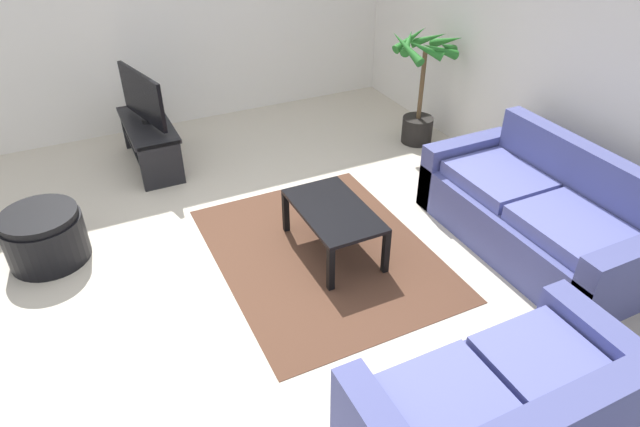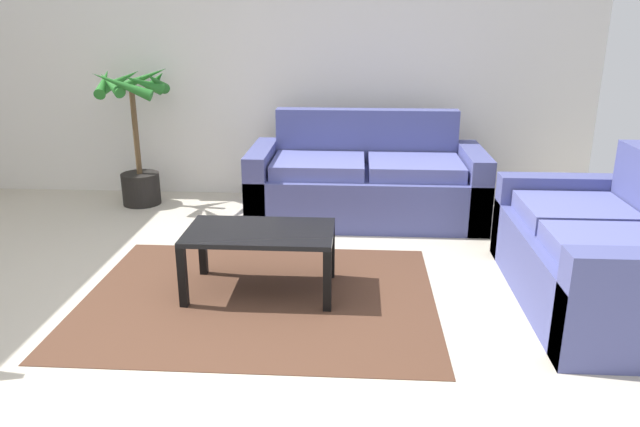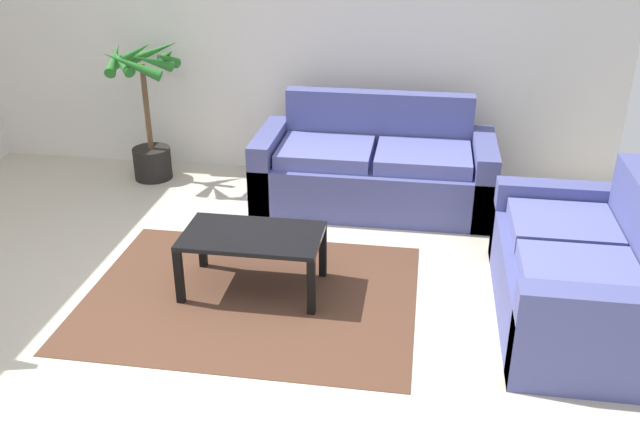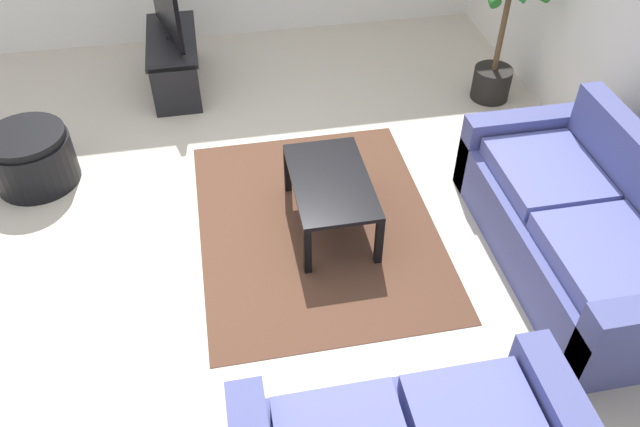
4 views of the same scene
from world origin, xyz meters
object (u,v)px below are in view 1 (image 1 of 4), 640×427
at_px(potted_palm, 422,89).
at_px(tv, 142,97).
at_px(couch_main, 535,216).
at_px(couch_loveseat, 506,420).
at_px(tv_stand, 150,137).
at_px(coffee_table, 333,215).
at_px(ottoman, 45,237).

bearing_deg(potted_palm, tv, -105.44).
distance_m(couch_main, couch_loveseat, 2.11).
distance_m(tv_stand, coffee_table, 2.43).
distance_m(couch_loveseat, tv_stand, 4.41).
xyz_separation_m(tv_stand, ottoman, (1.27, -1.12, -0.10)).
bearing_deg(couch_main, tv_stand, -138.06).
xyz_separation_m(couch_loveseat, tv, (-4.30, -1.02, 0.47)).
bearing_deg(ottoman, tv, 138.57).
xyz_separation_m(couch_loveseat, potted_palm, (-3.51, 1.83, 0.34)).
height_order(couch_loveseat, ottoman, couch_loveseat).
relative_size(tv_stand, potted_palm, 0.86).
relative_size(tv, ottoman, 1.36).
bearing_deg(couch_loveseat, tv, -166.70).
bearing_deg(coffee_table, ottoman, -113.10).
xyz_separation_m(couch_loveseat, coffee_table, (-2.10, 0.03, 0.06)).
bearing_deg(tv_stand, couch_loveseat, 13.34).
xyz_separation_m(couch_loveseat, tv_stand, (-4.29, -1.02, 0.02)).
bearing_deg(ottoman, couch_loveseat, 35.30).
height_order(tv_stand, coffee_table, tv_stand).
height_order(couch_loveseat, tv, tv).
height_order(couch_main, tv_stand, couch_main).
bearing_deg(couch_main, couch_loveseat, -47.91).
distance_m(tv, potted_palm, 2.96).
relative_size(tv, coffee_table, 0.94).
height_order(tv, ottoman, tv).
bearing_deg(tv, couch_loveseat, 13.30).
bearing_deg(coffee_table, couch_main, 66.14).
relative_size(couch_main, potted_palm, 1.55).
distance_m(couch_loveseat, tv, 4.44).
height_order(coffee_table, potted_palm, potted_palm).
relative_size(coffee_table, potted_palm, 0.72).
bearing_deg(couch_loveseat, coffee_table, 179.26).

